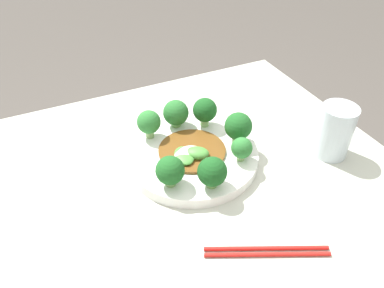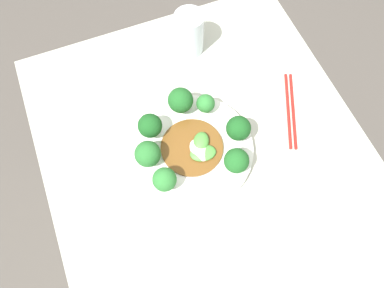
{
  "view_description": "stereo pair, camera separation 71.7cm",
  "coord_description": "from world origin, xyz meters",
  "px_view_note": "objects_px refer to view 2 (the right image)",
  "views": [
    {
      "loc": [
        -0.21,
        -0.51,
        1.24
      ],
      "look_at": [
        0.05,
        0.03,
        0.77
      ],
      "focal_mm": 35.0,
      "sensor_mm": 36.0,
      "label": 1
    },
    {
      "loc": [
        -0.27,
        0.16,
        1.51
      ],
      "look_at": [
        0.05,
        0.03,
        0.77
      ],
      "focal_mm": 35.0,
      "sensor_mm": 36.0,
      "label": 2
    }
  ],
  "objects_px": {
    "broccoli_southeast": "(206,104)",
    "broccoli_south": "(238,128)",
    "broccoli_northwest": "(165,180)",
    "drinking_glass": "(189,33)",
    "broccoli_east": "(181,101)",
    "broccoli_northeast": "(150,126)",
    "chopsticks": "(291,110)",
    "plate": "(192,150)",
    "broccoli_north": "(148,154)",
    "broccoli_southwest": "(236,161)",
    "stirfry_center": "(196,148)"
  },
  "relations": [
    {
      "from": "broccoli_southeast",
      "to": "broccoli_south",
      "type": "relative_size",
      "value": 0.82
    },
    {
      "from": "broccoli_southeast",
      "to": "broccoli_northwest",
      "type": "relative_size",
      "value": 0.81
    },
    {
      "from": "broccoli_southeast",
      "to": "drinking_glass",
      "type": "bearing_deg",
      "value": -10.99
    },
    {
      "from": "drinking_glass",
      "to": "broccoli_southeast",
      "type": "bearing_deg",
      "value": 169.01
    },
    {
      "from": "broccoli_east",
      "to": "broccoli_south",
      "type": "xyz_separation_m",
      "value": [
        -0.11,
        -0.09,
        -0.01
      ]
    },
    {
      "from": "broccoli_northeast",
      "to": "chopsticks",
      "type": "xyz_separation_m",
      "value": [
        -0.05,
        -0.33,
        -0.06
      ]
    },
    {
      "from": "plate",
      "to": "broccoli_east",
      "type": "bearing_deg",
      "value": -6.84
    },
    {
      "from": "plate",
      "to": "broccoli_north",
      "type": "xyz_separation_m",
      "value": [
        0.01,
        0.1,
        0.05
      ]
    },
    {
      "from": "broccoli_northeast",
      "to": "chopsticks",
      "type": "height_order",
      "value": "broccoli_northeast"
    },
    {
      "from": "broccoli_southwest",
      "to": "broccoli_southeast",
      "type": "distance_m",
      "value": 0.16
    },
    {
      "from": "broccoli_southwest",
      "to": "broccoli_northeast",
      "type": "relative_size",
      "value": 0.92
    },
    {
      "from": "broccoli_northeast",
      "to": "broccoli_southwest",
      "type": "bearing_deg",
      "value": -134.9
    },
    {
      "from": "plate",
      "to": "stirfry_center",
      "type": "distance_m",
      "value": 0.02
    },
    {
      "from": "broccoli_southeast",
      "to": "broccoli_northwest",
      "type": "distance_m",
      "value": 0.2
    },
    {
      "from": "broccoli_north",
      "to": "broccoli_south",
      "type": "relative_size",
      "value": 1.01
    },
    {
      "from": "broccoli_northwest",
      "to": "broccoli_south",
      "type": "xyz_separation_m",
      "value": [
        0.05,
        -0.19,
        -0.0
      ]
    },
    {
      "from": "plate",
      "to": "broccoli_south",
      "type": "distance_m",
      "value": 0.12
    },
    {
      "from": "broccoli_southwest",
      "to": "broccoli_northwest",
      "type": "bearing_deg",
      "value": 84.31
    },
    {
      "from": "plate",
      "to": "chopsticks",
      "type": "distance_m",
      "value": 0.26
    },
    {
      "from": "chopsticks",
      "to": "drinking_glass",
      "type": "bearing_deg",
      "value": 30.69
    },
    {
      "from": "broccoli_north",
      "to": "broccoli_northwest",
      "type": "xyz_separation_m",
      "value": [
        -0.07,
        -0.01,
        0.0
      ]
    },
    {
      "from": "plate",
      "to": "stirfry_center",
      "type": "bearing_deg",
      "value": -127.41
    },
    {
      "from": "broccoli_southeast",
      "to": "stirfry_center",
      "type": "distance_m",
      "value": 0.1
    },
    {
      "from": "stirfry_center",
      "to": "broccoli_southeast",
      "type": "bearing_deg",
      "value": -33.79
    },
    {
      "from": "broccoli_east",
      "to": "drinking_glass",
      "type": "bearing_deg",
      "value": -27.12
    },
    {
      "from": "broccoli_east",
      "to": "stirfry_center",
      "type": "bearing_deg",
      "value": 177.7
    },
    {
      "from": "broccoli_northeast",
      "to": "broccoli_east",
      "type": "xyz_separation_m",
      "value": [
        0.04,
        -0.08,
        0.0
      ]
    },
    {
      "from": "broccoli_northeast",
      "to": "drinking_glass",
      "type": "height_order",
      "value": "drinking_glass"
    },
    {
      "from": "plate",
      "to": "stirfry_center",
      "type": "xyz_separation_m",
      "value": [
        -0.01,
        -0.01,
        0.02
      ]
    },
    {
      "from": "broccoli_southwest",
      "to": "drinking_glass",
      "type": "height_order",
      "value": "drinking_glass"
    },
    {
      "from": "plate",
      "to": "broccoli_south",
      "type": "xyz_separation_m",
      "value": [
        -0.01,
        -0.11,
        0.05
      ]
    },
    {
      "from": "broccoli_northwest",
      "to": "broccoli_southeast",
      "type": "bearing_deg",
      "value": -46.85
    },
    {
      "from": "broccoli_northeast",
      "to": "broccoli_northwest",
      "type": "distance_m",
      "value": 0.13
    },
    {
      "from": "broccoli_northwest",
      "to": "broccoli_north",
      "type": "bearing_deg",
      "value": 11.16
    },
    {
      "from": "broccoli_southeast",
      "to": "chopsticks",
      "type": "height_order",
      "value": "broccoli_southeast"
    },
    {
      "from": "broccoli_southwest",
      "to": "broccoli_north",
      "type": "xyz_separation_m",
      "value": [
        0.08,
        0.17,
        -0.0
      ]
    },
    {
      "from": "plate",
      "to": "drinking_glass",
      "type": "height_order",
      "value": "drinking_glass"
    },
    {
      "from": "drinking_glass",
      "to": "broccoli_northeast",
      "type": "bearing_deg",
      "value": 140.49
    },
    {
      "from": "broccoli_southeast",
      "to": "stirfry_center",
      "type": "xyz_separation_m",
      "value": [
        -0.08,
        0.06,
        -0.02
      ]
    },
    {
      "from": "broccoli_southeast",
      "to": "broccoli_south",
      "type": "bearing_deg",
      "value": -154.62
    },
    {
      "from": "broccoli_southwest",
      "to": "drinking_glass",
      "type": "relative_size",
      "value": 0.54
    },
    {
      "from": "plate",
      "to": "broccoli_south",
      "type": "bearing_deg",
      "value": -94.81
    },
    {
      "from": "plate",
      "to": "broccoli_east",
      "type": "xyz_separation_m",
      "value": [
        0.1,
        -0.01,
        0.05
      ]
    },
    {
      "from": "broccoli_east",
      "to": "chopsticks",
      "type": "bearing_deg",
      "value": -109.39
    },
    {
      "from": "broccoli_northeast",
      "to": "stirfry_center",
      "type": "xyz_separation_m",
      "value": [
        -0.07,
        -0.08,
        -0.03
      ]
    },
    {
      "from": "broccoli_north",
      "to": "drinking_glass",
      "type": "height_order",
      "value": "drinking_glass"
    },
    {
      "from": "broccoli_southwest",
      "to": "broccoli_northwest",
      "type": "relative_size",
      "value": 0.97
    },
    {
      "from": "broccoli_southwest",
      "to": "plate",
      "type": "bearing_deg",
      "value": 42.37
    },
    {
      "from": "stirfry_center",
      "to": "broccoli_northwest",
      "type": "bearing_deg",
      "value": 120.88
    },
    {
      "from": "broccoli_southwest",
      "to": "drinking_glass",
      "type": "xyz_separation_m",
      "value": [
        0.35,
        -0.03,
        -0.0
      ]
    }
  ]
}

